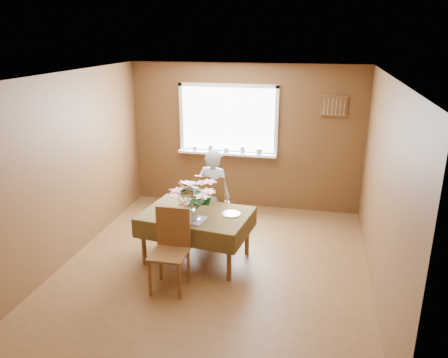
% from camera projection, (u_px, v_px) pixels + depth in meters
% --- Properties ---
extents(floor, '(4.50, 4.50, 0.00)m').
position_uv_depth(floor, '(215.00, 266.00, 5.84)').
color(floor, brown).
rests_on(floor, ground).
extents(ceiling, '(4.50, 4.50, 0.00)m').
position_uv_depth(ceiling, '(214.00, 75.00, 5.05)').
color(ceiling, white).
rests_on(ceiling, wall_back).
extents(wall_back, '(4.00, 0.00, 4.00)m').
position_uv_depth(wall_back, '(245.00, 137.00, 7.53)').
color(wall_back, brown).
rests_on(wall_back, floor).
extents(wall_front, '(4.00, 0.00, 4.00)m').
position_uv_depth(wall_front, '(146.00, 267.00, 3.36)').
color(wall_front, brown).
rests_on(wall_front, floor).
extents(wall_left, '(0.00, 4.50, 4.50)m').
position_uv_depth(wall_left, '(70.00, 167.00, 5.86)').
color(wall_left, brown).
rests_on(wall_left, floor).
extents(wall_right, '(0.00, 4.50, 4.50)m').
position_uv_depth(wall_right, '(383.00, 189.00, 5.04)').
color(wall_right, brown).
rests_on(wall_right, floor).
extents(window_assembly, '(1.72, 0.20, 1.22)m').
position_uv_depth(window_assembly, '(228.00, 131.00, 7.51)').
color(window_assembly, white).
rests_on(window_assembly, wall_back).
extents(spoon_rack, '(0.44, 0.05, 0.33)m').
position_uv_depth(spoon_rack, '(334.00, 106.00, 7.01)').
color(spoon_rack, brown).
rests_on(spoon_rack, wall_back).
extents(dining_table, '(1.53, 1.14, 0.69)m').
position_uv_depth(dining_table, '(196.00, 218.00, 5.84)').
color(dining_table, brown).
rests_on(dining_table, floor).
extents(chair_far, '(0.44, 0.44, 1.02)m').
position_uv_depth(chair_far, '(212.00, 204.00, 6.48)').
color(chair_far, brown).
rests_on(chair_far, floor).
extents(chair_near, '(0.43, 0.43, 0.99)m').
position_uv_depth(chair_near, '(171.00, 246.00, 5.24)').
color(chair_near, brown).
rests_on(chair_near, floor).
extents(seated_woman, '(0.58, 0.45, 1.41)m').
position_uv_depth(seated_woman, '(214.00, 195.00, 6.39)').
color(seated_woman, white).
rests_on(seated_woman, floor).
extents(flower_bouquet, '(0.55, 0.55, 0.47)m').
position_uv_depth(flower_bouquet, '(193.00, 198.00, 5.50)').
color(flower_bouquet, white).
rests_on(flower_bouquet, dining_table).
extents(side_plate, '(0.27, 0.27, 0.01)m').
position_uv_depth(side_plate, '(231.00, 214.00, 5.77)').
color(side_plate, white).
rests_on(side_plate, dining_table).
extents(table_knife, '(0.11, 0.19, 0.00)m').
position_uv_depth(table_knife, '(195.00, 221.00, 5.55)').
color(table_knife, silver).
rests_on(table_knife, dining_table).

